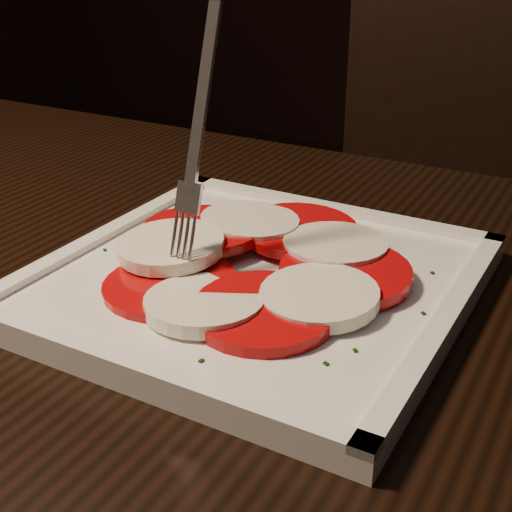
% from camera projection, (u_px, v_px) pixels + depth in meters
% --- Properties ---
extents(table, '(1.23, 0.84, 0.75)m').
position_uv_depth(table, '(171.00, 404.00, 0.58)').
color(table, black).
rests_on(table, ground).
extents(chair, '(0.46, 0.46, 0.93)m').
position_uv_depth(chair, '(443.00, 228.00, 1.20)').
color(chair, black).
rests_on(chair, ground).
extents(plate, '(0.31, 0.31, 0.01)m').
position_uv_depth(plate, '(256.00, 283.00, 0.54)').
color(plate, white).
rests_on(plate, table).
extents(caprese_salad, '(0.26, 0.23, 0.03)m').
position_uv_depth(caprese_salad, '(256.00, 262.00, 0.53)').
color(caprese_salad, red).
rests_on(caprese_salad, plate).
extents(fork, '(0.02, 0.06, 0.17)m').
position_uv_depth(fork, '(204.00, 131.00, 0.50)').
color(fork, white).
rests_on(fork, caprese_salad).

